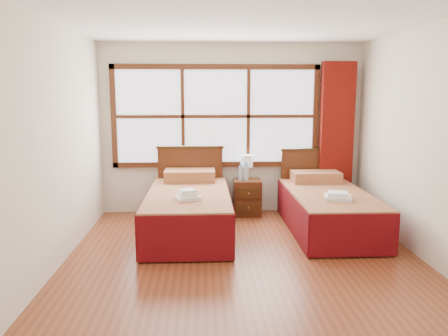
{
  "coord_description": "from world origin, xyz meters",
  "views": [
    {
      "loc": [
        -0.44,
        -4.49,
        1.84
      ],
      "look_at": [
        -0.2,
        0.7,
        0.95
      ],
      "focal_mm": 35.0,
      "sensor_mm": 36.0,
      "label": 1
    }
  ],
  "objects": [
    {
      "name": "floor",
      "position": [
        0.0,
        0.0,
        0.0
      ],
      "size": [
        4.5,
        4.5,
        0.0
      ],
      "primitive_type": "plane",
      "color": "brown",
      "rests_on": "ground"
    },
    {
      "name": "ceiling",
      "position": [
        0.0,
        0.0,
        2.6
      ],
      "size": [
        4.5,
        4.5,
        0.0
      ],
      "primitive_type": "plane",
      "rotation": [
        3.14,
        0.0,
        0.0
      ],
      "color": "white",
      "rests_on": "wall_back"
    },
    {
      "name": "wall_back",
      "position": [
        0.0,
        2.25,
        1.3
      ],
      "size": [
        4.0,
        0.0,
        4.0
      ],
      "primitive_type": "plane",
      "rotation": [
        1.57,
        0.0,
        0.0
      ],
      "color": "silver",
      "rests_on": "floor"
    },
    {
      "name": "wall_left",
      "position": [
        -2.0,
        0.0,
        1.3
      ],
      "size": [
        0.0,
        4.5,
        4.5
      ],
      "primitive_type": "plane",
      "rotation": [
        1.57,
        0.0,
        1.57
      ],
      "color": "silver",
      "rests_on": "floor"
    },
    {
      "name": "wall_right",
      "position": [
        2.0,
        0.0,
        1.3
      ],
      "size": [
        0.0,
        4.5,
        4.5
      ],
      "primitive_type": "plane",
      "rotation": [
        1.57,
        0.0,
        -1.57
      ],
      "color": "silver",
      "rests_on": "floor"
    },
    {
      "name": "window",
      "position": [
        -0.25,
        2.21,
        1.5
      ],
      "size": [
        3.16,
        0.06,
        1.56
      ],
      "color": "white",
      "rests_on": "wall_back"
    },
    {
      "name": "curtain",
      "position": [
        1.6,
        2.11,
        1.17
      ],
      "size": [
        0.5,
        0.16,
        2.3
      ],
      "primitive_type": "cube",
      "color": "maroon",
      "rests_on": "wall_back"
    },
    {
      "name": "bed_left",
      "position": [
        -0.64,
        1.2,
        0.32
      ],
      "size": [
        1.09,
        2.11,
        1.06
      ],
      "color": "#361E0B",
      "rests_on": "floor"
    },
    {
      "name": "bed_right",
      "position": [
        1.24,
        1.2,
        0.31
      ],
      "size": [
        1.04,
        2.06,
        1.01
      ],
      "color": "#361E0B",
      "rests_on": "floor"
    },
    {
      "name": "nightstand",
      "position": [
        0.22,
        1.99,
        0.27
      ],
      "size": [
        0.41,
        0.41,
        0.55
      ],
      "color": "#4A2210",
      "rests_on": "floor"
    },
    {
      "name": "towels_left",
      "position": [
        -0.64,
        0.73,
        0.61
      ],
      "size": [
        0.35,
        0.33,
        0.12
      ],
      "rotation": [
        0.0,
        0.0,
        0.33
      ],
      "color": "white",
      "rests_on": "bed_left"
    },
    {
      "name": "towels_right",
      "position": [
        1.23,
        0.74,
        0.58
      ],
      "size": [
        0.38,
        0.36,
        0.1
      ],
      "rotation": [
        0.0,
        0.0,
        -0.27
      ],
      "color": "white",
      "rests_on": "bed_right"
    },
    {
      "name": "lamp",
      "position": [
        0.22,
        2.13,
        0.81
      ],
      "size": [
        0.19,
        0.19,
        0.37
      ],
      "color": "gold",
      "rests_on": "nightstand"
    },
    {
      "name": "bottle_near",
      "position": [
        0.12,
        1.99,
        0.66
      ],
      "size": [
        0.06,
        0.06,
        0.24
      ],
      "color": "#A4BBD3",
      "rests_on": "nightstand"
    },
    {
      "name": "bottle_far",
      "position": [
        0.2,
        1.98,
        0.67
      ],
      "size": [
        0.07,
        0.07,
        0.27
      ],
      "color": "#A4BBD3",
      "rests_on": "nightstand"
    }
  ]
}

